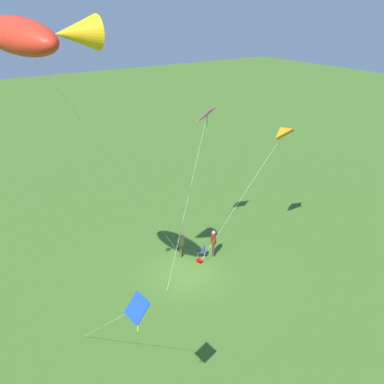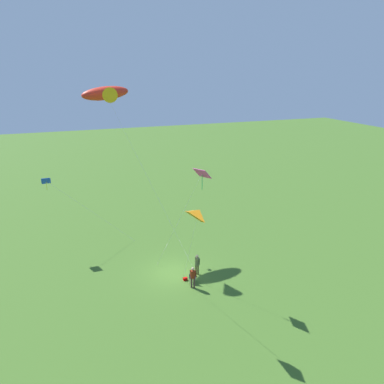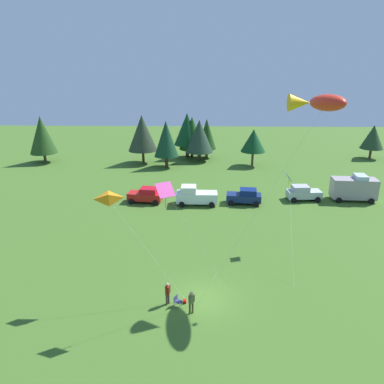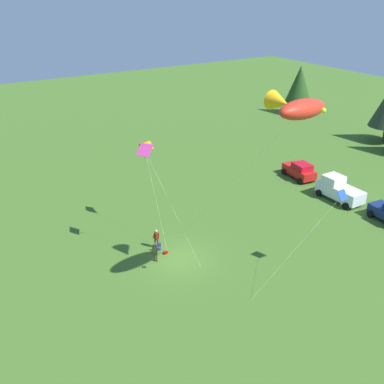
% 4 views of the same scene
% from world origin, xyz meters
% --- Properties ---
extents(ground_plane, '(160.00, 160.00, 0.00)m').
position_xyz_m(ground_plane, '(0.00, 0.00, 0.00)').
color(ground_plane, '#3F6523').
extents(person_kite_flyer, '(0.50, 0.46, 1.74)m').
position_xyz_m(person_kite_flyer, '(-0.89, -1.77, 1.02)').
color(person_kite_flyer, brown).
rests_on(person_kite_flyer, ground).
extents(folding_chair, '(0.65, 0.65, 0.82)m').
position_xyz_m(folding_chair, '(-1.91, -0.99, 0.49)').
color(folding_chair, navy).
rests_on(folding_chair, ground).
extents(person_spectator, '(0.47, 0.55, 1.74)m').
position_xyz_m(person_spectator, '(-2.61, -0.77, 1.02)').
color(person_spectator, '#483130').
rests_on(person_spectator, ground).
extents(backpack_on_grass, '(0.24, 0.33, 0.22)m').
position_xyz_m(backpack_on_grass, '(-1.40, -0.57, 0.11)').
color(backpack_on_grass, '#B70905').
rests_on(backpack_on_grass, ground).
extents(kite_large_fish, '(10.66, 7.29, 14.57)m').
position_xyz_m(kite_large_fish, '(7.98, 3.29, 13.83)').
color(kite_large_fish, red).
rests_on(kite_large_fish, ground).
extents(kite_diamond_rainbow, '(5.02, 2.96, 9.32)m').
position_xyz_m(kite_diamond_rainbow, '(-2.44, -1.44, 8.74)').
color(kite_diamond_rainbow, '#DF3D9B').
rests_on(kite_diamond_rainbow, ground).
extents(kite_delta_orange, '(6.21, 1.43, 8.18)m').
position_xyz_m(kite_delta_orange, '(-6.59, 0.30, 7.67)').
color(kite_delta_orange, orange).
rests_on(kite_delta_orange, ground).
extents(kite_diamond_blue, '(0.93, 7.73, 6.94)m').
position_xyz_m(kite_diamond_blue, '(7.65, 8.72, 6.37)').
color(kite_diamond_blue, blue).
rests_on(kite_diamond_blue, ground).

